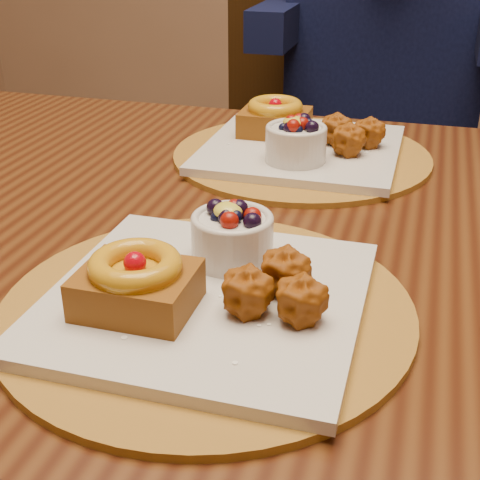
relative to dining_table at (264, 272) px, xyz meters
The scene contains 4 objects.
dining_table is the anchor object (origin of this frame).
place_setting_near 0.24m from the dining_table, 90.54° to the right, with size 0.38×0.38×0.08m.
place_setting_far 0.24m from the dining_table, 90.61° to the left, with size 0.38×0.38×0.08m.
chair_far 1.02m from the dining_table, 98.47° to the left, with size 0.48×0.48×0.93m.
Camera 1 is at (0.21, -0.84, 1.09)m, focal length 50.00 mm.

